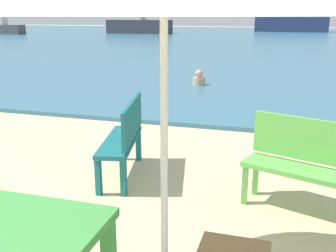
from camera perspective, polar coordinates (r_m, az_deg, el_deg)
sea_water at (r=31.57m, az=14.92°, el=12.07°), size 120.00×50.00×0.08m
bench_teal_center at (r=4.77m, az=-6.21°, el=-1.20°), size 0.60×1.25×0.95m
bench_green_left at (r=4.14m, az=19.49°, el=-4.77°), size 1.25×0.73×0.95m
swimmer_person at (r=10.71m, az=4.53°, el=6.82°), size 0.34×0.34×0.41m
boat_tanker at (r=38.74m, az=-4.33°, el=14.44°), size 6.17×1.68×2.24m
boat_barge at (r=40.67m, az=-22.90°, el=12.96°), size 4.11×1.12×1.50m
boat_fishing_trawler at (r=44.18m, az=17.30°, el=14.18°), size 7.30×1.99×2.65m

